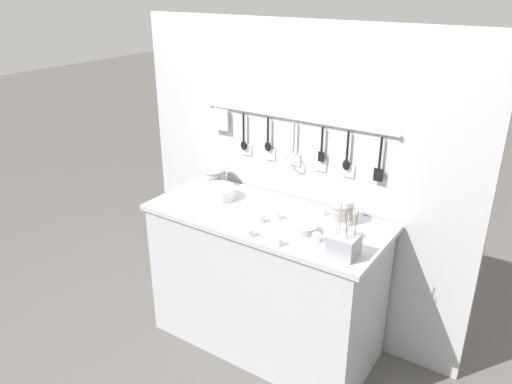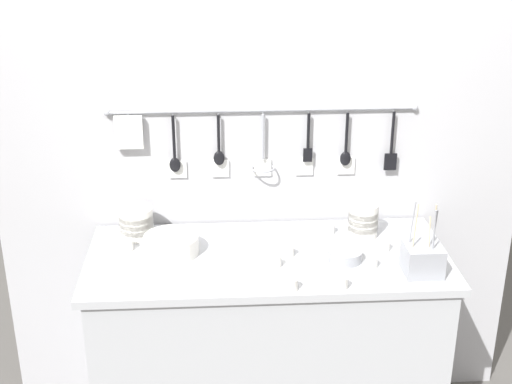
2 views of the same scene
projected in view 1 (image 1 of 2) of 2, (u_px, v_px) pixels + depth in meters
name	position (u px, v px, depth m)	size (l,w,h in m)	color
ground_plane	(265.00, 340.00, 3.11)	(20.00, 20.00, 0.00)	#514F4C
counter	(265.00, 281.00, 2.94)	(1.36, 0.59, 0.87)	#ADAFB5
back_wall	(296.00, 183.00, 2.99)	(2.16, 0.11, 1.88)	#B2B2B7
bowl_stack_back_corner	(215.00, 176.00, 3.15)	(0.13, 0.13, 0.12)	silver
bowl_stack_short_front	(342.00, 211.00, 2.66)	(0.12, 0.12, 0.14)	silver
plate_stack	(218.00, 192.00, 2.97)	(0.21, 0.21, 0.07)	silver
steel_mixing_bowl	(306.00, 229.00, 2.58)	(0.13, 0.13, 0.04)	#93969E
cutlery_caddy	(344.00, 245.00, 2.35)	(0.13, 0.13, 0.27)	#93969E
cup_edge_far	(316.00, 237.00, 2.49)	(0.04, 0.04, 0.04)	silver
cup_edge_near	(341.00, 231.00, 2.55)	(0.04, 0.04, 0.04)	silver
cup_front_right	(277.00, 215.00, 2.72)	(0.04, 0.04, 0.04)	silver
cup_mid_row	(201.00, 187.00, 3.09)	(0.04, 0.04, 0.04)	silver
cup_by_caddy	(249.00, 233.00, 2.53)	(0.04, 0.04, 0.04)	silver
cup_back_right	(322.00, 211.00, 2.76)	(0.04, 0.04, 0.04)	silver
cup_back_left	(278.00, 242.00, 2.45)	(0.04, 0.04, 0.04)	silver
cup_beside_plates	(260.00, 218.00, 2.68)	(0.04, 0.04, 0.04)	silver
cup_centre	(356.00, 234.00, 2.52)	(0.04, 0.04, 0.04)	silver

